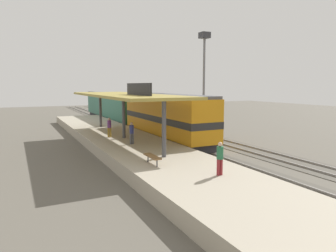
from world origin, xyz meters
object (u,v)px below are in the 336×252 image
passenger_carriage_single (113,107)px  freight_car (174,113)px  platform_bench (152,157)px  person_boarding (109,126)px  locomotive (166,117)px  light_mast (204,60)px  person_waiting (220,157)px  person_walking (132,132)px

passenger_carriage_single → freight_car: (4.60, -10.77, -0.34)m
platform_bench → person_boarding: (0.38, 10.31, 0.51)m
locomotive → freight_car: 8.58m
passenger_carriage_single → person_boarding: passenger_carriage_single is taller
freight_car → light_mast: 7.39m
passenger_carriage_single → platform_bench: bearing=-101.9°
freight_car → platform_bench: bearing=-120.9°
person_waiting → light_mast: bearing=59.2°
platform_bench → person_walking: bearing=80.7°
locomotive → person_waiting: bearing=-105.3°
light_mast → platform_bench: bearing=-130.9°
freight_car → person_boarding: size_ratio=7.02×
locomotive → passenger_carriage_single: 18.00m
light_mast → person_waiting: size_ratio=6.84×
passenger_carriage_single → person_waiting: (-3.82, -32.00, -0.46)m
freight_car → person_boarding: (-10.22, -7.37, -0.12)m
platform_bench → person_boarding: 10.33m
locomotive → passenger_carriage_single: (0.00, 18.00, -0.10)m
freight_car → person_waiting: size_ratio=7.02×
light_mast → person_walking: 17.20m
passenger_carriage_single → freight_car: bearing=-66.9°
person_walking → light_mast: bearing=36.7°
person_waiting → person_boarding: same height
locomotive → person_boarding: 5.65m
person_waiting → locomotive: bearing=74.7°
person_walking → person_boarding: bearing=99.7°
person_walking → locomotive: bearing=39.3°
locomotive → platform_bench: bearing=-119.9°
person_waiting → person_boarding: 13.97m
platform_bench → person_boarding: person_boarding is taller
passenger_carriage_single → person_boarding: size_ratio=11.70×
person_walking → person_boarding: size_ratio=1.00×
passenger_carriage_single → person_waiting: passenger_carriage_single is taller
person_waiting → person_walking: bearing=96.5°
freight_car → light_mast: (3.20, -1.77, 6.43)m
passenger_carriage_single → light_mast: size_ratio=1.71×
person_walking → person_boarding: (-0.67, 3.91, 0.00)m
passenger_carriage_single → freight_car: size_ratio=1.67×
platform_bench → person_boarding: bearing=87.9°
light_mast → person_boarding: light_mast is taller
person_boarding → passenger_carriage_single: bearing=72.8°
person_walking → person_boarding: 3.97m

